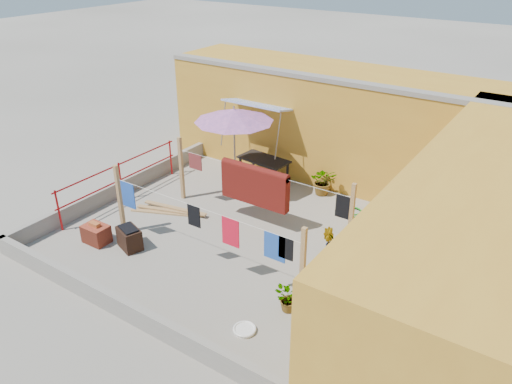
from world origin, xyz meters
TOP-DOWN VIEW (x-y plane):
  - ground at (0.00, 0.00)m, footprint 80.00×80.00m
  - wall_back at (0.50, 4.69)m, footprint 11.00×3.27m
  - wall_right at (5.20, 0.00)m, footprint 2.40×9.00m
  - parapet_front at (0.00, -3.58)m, footprint 8.30×0.16m
  - parapet_left at (-4.08, 0.00)m, footprint 0.16×7.30m
  - red_railing at (-3.85, -0.20)m, footprint 0.05×4.20m
  - clothesline_rig at (-0.05, 0.56)m, footprint 5.09×2.35m
  - patio_umbrella at (-1.46, 1.85)m, footprint 2.56×2.56m
  - outdoor_table at (-1.26, 3.01)m, footprint 1.58×0.91m
  - brick_stack at (-2.69, -2.08)m, footprint 0.61×0.45m
  - lumber_pile at (-2.24, -0.03)m, footprint 1.96×0.90m
  - brazier at (-1.85, -1.81)m, footprint 0.71×0.58m
  - white_basin at (1.99, -2.61)m, footprint 0.44×0.44m
  - water_jug_a at (2.72, 0.15)m, footprint 0.24×0.24m
  - water_jug_b at (3.70, 2.22)m, footprint 0.22×0.22m
  - green_hose at (1.80, 2.66)m, footprint 0.54×0.54m
  - plant_back_a at (0.62, 3.20)m, footprint 0.95×0.91m
  - plant_back_b at (3.49, 2.39)m, footprint 0.44×0.44m
  - plant_right_a at (3.70, 1.86)m, footprint 0.54×0.42m
  - plant_right_b at (2.21, 0.48)m, footprint 0.51×0.50m
  - plant_right_c at (2.37, -1.67)m, footprint 0.49×0.55m

SIDE VIEW (x-z plane):
  - ground at x=0.00m, z-range 0.00..0.00m
  - green_hose at x=1.80m, z-range 0.00..0.08m
  - white_basin at x=1.99m, z-range 0.00..0.08m
  - lumber_pile at x=-2.24m, z-range 0.00..0.12m
  - water_jug_b at x=3.70m, z-range -0.02..0.32m
  - water_jug_a at x=2.72m, z-range -0.02..0.36m
  - parapet_front at x=0.00m, z-range 0.00..0.44m
  - parapet_left at x=-4.08m, z-range 0.00..0.44m
  - brick_stack at x=-2.69m, z-range -0.04..0.49m
  - brazier at x=-1.85m, z-range -0.01..0.54m
  - plant_right_c at x=2.37m, z-range 0.00..0.56m
  - plant_back_b at x=3.49m, z-range 0.00..0.61m
  - plant_right_b at x=2.21m, z-range 0.00..0.72m
  - plant_back_a at x=0.62m, z-range 0.00..0.81m
  - plant_right_a at x=3.70m, z-range 0.00..0.91m
  - outdoor_table at x=-1.26m, z-range 0.28..0.99m
  - red_railing at x=-3.85m, z-range 0.17..1.27m
  - clothesline_rig at x=-0.05m, z-range 0.12..1.92m
  - wall_right at x=5.20m, z-range 0.00..3.20m
  - wall_back at x=0.50m, z-range 0.00..3.21m
  - patio_umbrella at x=-1.46m, z-range 1.02..3.59m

